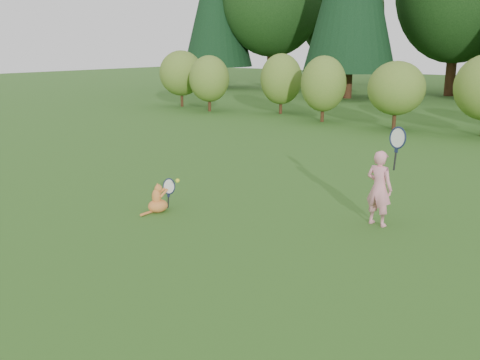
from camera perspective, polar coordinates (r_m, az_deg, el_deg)
The scene contains 5 objects.
ground at distance 9.33m, azimuth -4.03°, elevation -4.93°, with size 100.00×100.00×0.00m, color #244E16.
shrub_row at distance 20.45m, azimuth 21.50°, elevation 8.65°, with size 28.00×3.00×2.80m, color #4B7524, non-canonical shape.
child at distance 9.48m, azimuth 14.68°, elevation -0.68°, with size 0.75×0.43×1.98m.
cat at distance 10.15m, azimuth -8.73°, elevation -1.81°, with size 0.51×0.75×0.75m.
tennis_ball at distance 9.14m, azimuth -6.68°, elevation -0.07°, with size 0.07×0.07×0.07m.
Camera 1 is at (5.96, -6.49, 3.07)m, focal length 40.00 mm.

